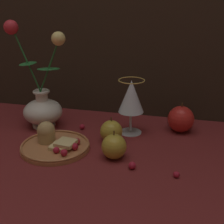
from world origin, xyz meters
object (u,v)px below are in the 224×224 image
Objects in this scene: apple_near_glass at (114,147)px; apple_at_table_edge at (111,131)px; vase at (42,103)px; plate_with_pastries at (54,143)px; wine_glass at (131,98)px; apple_beside_vase at (181,119)px.

apple_at_table_edge is at bearing 107.87° from apple_near_glass.
vase is 0.26m from apple_at_table_edge.
apple_near_glass reaches higher than plate_with_pastries.
wine_glass reaches higher than apple_near_glass.
vase is 4.31× the size of apple_at_table_edge.
apple_near_glass is (-0.17, -0.21, -0.01)m from apple_beside_vase.
apple_beside_vase is (0.34, 0.20, 0.02)m from plate_with_pastries.
apple_beside_vase is 0.23m from apple_at_table_edge.
apple_at_table_edge is (0.24, -0.06, -0.05)m from vase.
apple_at_table_edge reaches higher than plate_with_pastries.
wine_glass reaches higher than plate_with_pastries.
apple_beside_vase is (0.44, 0.06, -0.04)m from vase.
apple_near_glass is at bearing -72.13° from apple_at_table_edge.
apple_near_glass is at bearing -4.77° from plate_with_pastries.
vase is 0.18m from plate_with_pastries.
apple_beside_vase is (0.15, 0.05, -0.07)m from wine_glass.
wine_glass reaches higher than apple_at_table_edge.
plate_with_pastries is 0.26m from wine_glass.
plate_with_pastries is at bearing -141.16° from wine_glass.
apple_at_table_edge is (-0.03, 0.09, -0.00)m from apple_near_glass.
vase reaches higher than plate_with_pastries.
apple_beside_vase is 0.27m from apple_near_glass.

